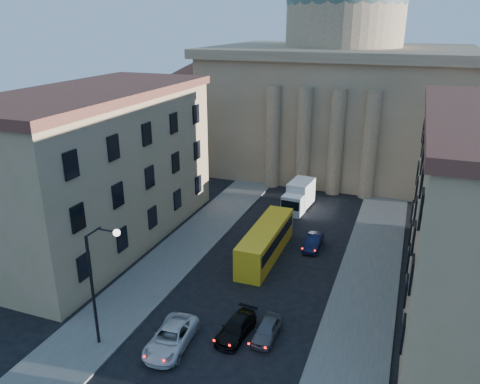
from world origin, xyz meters
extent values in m
cube|color=#575550|center=(-8.50, 18.00, 0.07)|extent=(5.00, 60.00, 0.15)
cube|color=#575550|center=(8.50, 18.00, 0.07)|extent=(5.00, 60.00, 0.15)
cube|color=#7C694C|center=(0.00, 56.00, 8.00)|extent=(34.00, 26.00, 16.00)
cube|color=#7C694C|center=(0.00, 56.00, 16.40)|extent=(35.50, 27.50, 1.20)
cylinder|color=#7C694C|center=(0.00, 56.00, 20.00)|extent=(16.00, 16.00, 8.00)
cube|color=#7C694C|center=(-21.00, 54.00, 5.50)|extent=(13.00, 13.00, 11.00)
cone|color=brown|center=(-21.00, 54.00, 13.00)|extent=(26.02, 26.02, 4.00)
cylinder|color=#7C694C|center=(-6.00, 42.80, 6.50)|extent=(1.80, 1.80, 13.00)
cylinder|color=#7C694C|center=(-2.00, 42.80, 6.50)|extent=(1.80, 1.80, 13.00)
cylinder|color=#7C694C|center=(2.00, 42.80, 6.50)|extent=(1.80, 1.80, 13.00)
cylinder|color=#7C694C|center=(6.00, 42.80, 6.50)|extent=(1.80, 1.80, 13.00)
cube|color=tan|center=(-17.00, 22.00, 7.00)|extent=(11.00, 26.00, 14.00)
cube|color=brown|center=(-17.00, 22.00, 14.30)|extent=(11.60, 26.60, 0.80)
cylinder|color=black|center=(-7.50, 8.00, 4.00)|extent=(0.20, 0.20, 8.00)
cylinder|color=black|center=(-6.95, 8.00, 8.35)|extent=(1.30, 0.12, 0.96)
cylinder|color=black|center=(-5.95, 8.00, 8.65)|extent=(1.30, 0.12, 0.12)
sphere|color=white|center=(-5.20, 8.00, 8.60)|extent=(0.44, 0.44, 0.44)
imported|color=silver|center=(-2.81, 9.45, 0.71)|extent=(2.73, 5.27, 1.42)
imported|color=black|center=(0.80, 12.08, 0.61)|extent=(2.06, 4.33, 1.22)
imported|color=#545459|center=(2.85, 12.63, 0.61)|extent=(1.46, 3.58, 1.21)
imported|color=black|center=(2.99, 26.96, 0.63)|extent=(1.35, 3.84, 1.27)
cube|color=yellow|center=(-0.80, 23.79, 1.47)|extent=(2.37, 10.41, 2.93)
cube|color=black|center=(-0.80, 23.79, 1.94)|extent=(2.43, 9.84, 1.04)
cylinder|color=black|center=(-1.74, 20.01, 0.47)|extent=(0.28, 0.95, 0.95)
cylinder|color=black|center=(0.15, 20.01, 0.47)|extent=(0.28, 0.95, 0.95)
cylinder|color=black|center=(-1.75, 27.58, 0.47)|extent=(0.28, 0.95, 0.95)
cylinder|color=black|center=(0.14, 27.58, 0.47)|extent=(0.28, 0.95, 0.95)
cube|color=silver|center=(-0.95, 34.43, 1.13)|extent=(2.37, 2.45, 2.26)
cube|color=black|center=(-1.05, 33.35, 1.42)|extent=(2.08, 0.30, 1.04)
cube|color=silver|center=(-0.72, 36.97, 1.65)|extent=(2.62, 4.15, 2.93)
cylinder|color=black|center=(-1.93, 34.14, 0.42)|extent=(0.34, 0.87, 0.85)
cylinder|color=black|center=(-0.05, 33.97, 0.42)|extent=(0.34, 0.87, 0.85)
cylinder|color=black|center=(-1.59, 37.90, 0.42)|extent=(0.34, 0.87, 0.85)
cylinder|color=black|center=(0.29, 37.73, 0.42)|extent=(0.34, 0.87, 0.85)
camera|label=1|loc=(10.48, -12.98, 20.43)|focal=35.00mm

